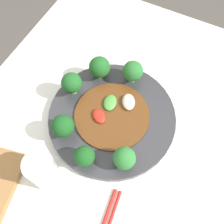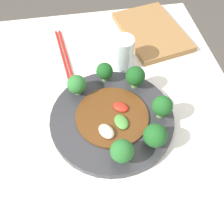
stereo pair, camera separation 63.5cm
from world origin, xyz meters
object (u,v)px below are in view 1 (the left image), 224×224
object	(u,v)px
broccoli_southwest	(100,67)
broccoli_northeast	(124,158)
drinking_glass	(43,171)
broccoli_southeast	(63,126)
broccoli_west	(133,71)
plate	(112,117)
stirfry_center	(113,113)
broccoli_east	(84,156)
broccoli_south	(72,83)

from	to	relation	value
broccoli_southwest	broccoli_northeast	bearing A→B (deg)	40.60
drinking_glass	broccoli_southeast	bearing A→B (deg)	-173.07
broccoli_southeast	broccoli_west	xyz separation A→B (m)	(-0.21, 0.08, -0.00)
broccoli_northeast	plate	bearing A→B (deg)	-140.45
plate	broccoli_northeast	xyz separation A→B (m)	(0.09, 0.08, 0.04)
stirfry_center	broccoli_west	bearing A→B (deg)	-179.65
stirfry_center	broccoli_southeast	bearing A→B (deg)	-38.77
drinking_glass	broccoli_east	bearing A→B (deg)	136.12
broccoli_southeast	drinking_glass	world-z (taller)	drinking_glass
broccoli_east	broccoli_southwest	distance (m)	0.24
plate	broccoli_southeast	xyz separation A→B (m)	(0.09, -0.08, 0.05)
broccoli_southwest	drinking_glass	world-z (taller)	drinking_glass
broccoli_northeast	broccoli_southwest	size ratio (longest dim) A/B	0.90
broccoli_south	stirfry_center	xyz separation A→B (m)	(0.01, 0.12, -0.03)
broccoli_south	broccoli_southeast	world-z (taller)	same
broccoli_northeast	drinking_glass	world-z (taller)	drinking_glass
broccoli_southwest	stirfry_center	bearing A→B (deg)	43.38
broccoli_southwest	broccoli_west	distance (m)	0.09
broccoli_south	broccoli_east	bearing A→B (deg)	39.05
broccoli_south	broccoli_northeast	bearing A→B (deg)	60.62
broccoli_northeast	broccoli_southeast	distance (m)	0.16
broccoli_west	plate	bearing A→B (deg)	0.61
broccoli_south	broccoli_east	xyz separation A→B (m)	(0.15, 0.12, -0.01)
plate	broccoli_west	distance (m)	0.13
broccoli_northeast	broccoli_southwest	world-z (taller)	broccoli_southwest
broccoli_south	stirfry_center	size ratio (longest dim) A/B	0.36
broccoli_west	broccoli_east	bearing A→B (deg)	-0.11
broccoli_southeast	drinking_glass	bearing A→B (deg)	6.93
broccoli_east	broccoli_southeast	distance (m)	0.09
broccoli_northeast	broccoli_southwest	distance (m)	0.25
broccoli_northeast	stirfry_center	distance (m)	0.13
broccoli_south	drinking_glass	world-z (taller)	drinking_glass
broccoli_east	drinking_glass	xyz separation A→B (m)	(0.07, -0.06, -0.00)
broccoli_northeast	broccoli_south	xyz separation A→B (m)	(-0.11, -0.20, 0.01)
broccoli_east	broccoli_southwest	bearing A→B (deg)	-159.94
broccoli_south	drinking_glass	xyz separation A→B (m)	(0.21, 0.05, -0.01)
broccoli_east	plate	bearing A→B (deg)	179.22
plate	broccoli_east	size ratio (longest dim) A/B	5.58
broccoli_east	stirfry_center	xyz separation A→B (m)	(-0.14, 0.00, -0.03)
broccoli_northeast	broccoli_east	world-z (taller)	broccoli_northeast
broccoli_west	drinking_glass	distance (m)	0.32
broccoli_east	broccoli_southeast	world-z (taller)	broccoli_southeast
broccoli_southwest	broccoli_west	xyz separation A→B (m)	(-0.03, 0.08, 0.00)
plate	drinking_glass	size ratio (longest dim) A/B	3.22
plate	broccoli_east	bearing A→B (deg)	-0.78
broccoli_northeast	broccoli_west	world-z (taller)	broccoli_west
broccoli_west	stirfry_center	world-z (taller)	broccoli_west
broccoli_southeast	broccoli_west	size ratio (longest dim) A/B	1.01
broccoli_west	broccoli_south	bearing A→B (deg)	-49.65
broccoli_south	broccoli_east	distance (m)	0.19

